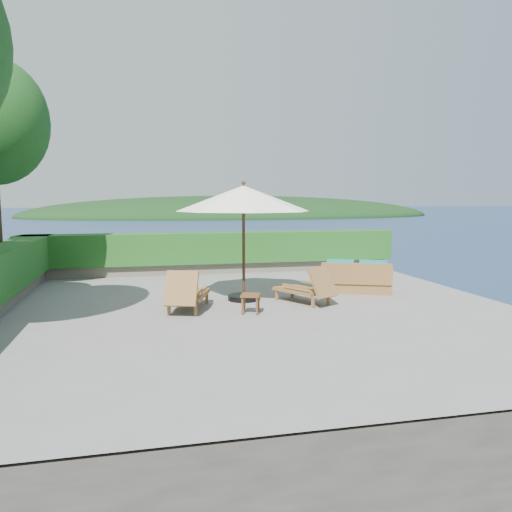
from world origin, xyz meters
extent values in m
plane|color=gray|center=(0.00, 0.00, 0.00)|extent=(12.00, 12.00, 0.00)
cube|color=#524C41|center=(0.00, 0.00, -1.55)|extent=(12.00, 12.00, 3.00)
plane|color=#172A48|center=(0.00, 0.00, -3.00)|extent=(600.00, 600.00, 0.00)
ellipsoid|color=black|center=(25.00, 140.00, -3.00)|extent=(126.00, 57.60, 12.60)
cube|color=#655D51|center=(0.00, 5.60, 0.18)|extent=(12.00, 0.60, 0.36)
cube|color=#1A3F12|center=(0.00, 5.60, 0.85)|extent=(12.40, 0.90, 1.00)
cylinder|color=black|center=(0.03, 0.96, 0.06)|extent=(0.84, 0.84, 0.12)
cylinder|color=#331F12|center=(0.03, 0.96, 1.40)|extent=(0.08, 0.08, 2.80)
cone|color=white|center=(0.03, 0.96, 2.48)|extent=(3.49, 3.49, 0.61)
sphere|color=#331F12|center=(0.03, 0.96, 2.85)|extent=(0.11, 0.11, 0.10)
cube|color=olive|center=(-1.85, -0.28, 0.13)|extent=(0.08, 0.08, 0.27)
cube|color=olive|center=(-1.30, -0.46, 0.13)|extent=(0.08, 0.08, 0.27)
cube|color=olive|center=(-1.46, 0.90, 0.13)|extent=(0.08, 0.08, 0.27)
cube|color=olive|center=(-0.91, 0.72, 0.13)|extent=(0.08, 0.08, 0.27)
cube|color=olive|center=(-1.35, 0.32, 0.31)|extent=(1.07, 1.49, 0.09)
cube|color=olive|center=(-1.59, -0.42, 0.60)|extent=(0.79, 0.63, 0.72)
cube|color=olive|center=(-1.75, 0.23, 0.47)|extent=(0.33, 0.86, 0.05)
cube|color=olive|center=(-1.08, 0.01, 0.47)|extent=(0.33, 0.86, 0.05)
cube|color=olive|center=(1.38, -0.28, 0.13)|extent=(0.08, 0.08, 0.25)
cube|color=olive|center=(1.86, -0.01, 0.13)|extent=(0.08, 0.08, 0.25)
cube|color=olive|center=(0.81, 0.74, 0.13)|extent=(0.08, 0.08, 0.25)
cube|color=olive|center=(1.29, 1.01, 0.13)|extent=(0.08, 0.08, 0.25)
cube|color=olive|center=(1.29, 0.45, 0.29)|extent=(1.18, 1.42, 0.09)
cube|color=olive|center=(1.64, -0.19, 0.57)|extent=(0.76, 0.67, 0.68)
cube|color=olive|center=(1.09, 0.12, 0.44)|extent=(0.46, 0.75, 0.05)
cube|color=olive|center=(1.67, 0.44, 0.44)|extent=(0.46, 0.75, 0.05)
cube|color=brown|center=(-0.31, -0.58, 0.19)|extent=(0.05, 0.05, 0.38)
cube|color=brown|center=(-0.02, -0.68, 0.19)|extent=(0.05, 0.05, 0.38)
cube|color=brown|center=(-0.21, -0.28, 0.19)|extent=(0.05, 0.05, 0.38)
cube|color=brown|center=(0.09, -0.39, 0.19)|extent=(0.05, 0.05, 0.38)
cube|color=brown|center=(-0.11, -0.48, 0.40)|extent=(0.51, 0.51, 0.04)
cube|color=olive|center=(3.16, 1.39, 0.20)|extent=(2.00, 1.50, 0.40)
cube|color=olive|center=(3.01, 1.00, 0.55)|extent=(1.71, 0.80, 0.55)
cube|color=olive|center=(2.37, 1.71, 0.50)|extent=(0.45, 0.87, 0.45)
cube|color=olive|center=(3.96, 1.06, 0.50)|extent=(0.45, 0.87, 0.45)
cube|color=#137C8C|center=(2.79, 1.59, 0.49)|extent=(0.99, 0.96, 0.18)
cube|color=#137C8C|center=(3.57, 1.28, 0.49)|extent=(0.99, 0.96, 0.18)
cube|color=#137C8C|center=(2.66, 1.25, 0.72)|extent=(0.70, 0.39, 0.36)
cube|color=#137C8C|center=(3.43, 0.93, 0.72)|extent=(0.70, 0.39, 0.36)
camera|label=1|loc=(-2.35, -10.83, 2.48)|focal=35.00mm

